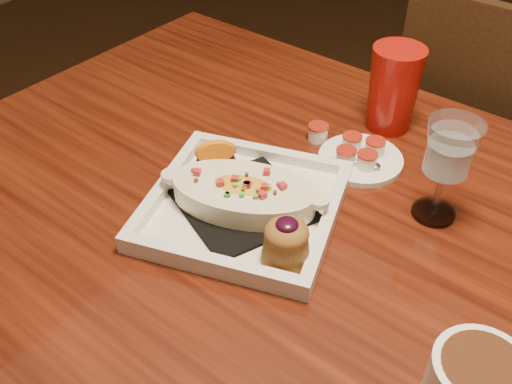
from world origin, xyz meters
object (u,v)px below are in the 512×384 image
Objects in this scene: plate at (247,203)px; goblet at (449,154)px; chair_far at (483,166)px; red_tumbler at (393,89)px; table at (352,285)px; saucer at (359,157)px.

goblet reaches higher than plate.
chair_far is 0.76m from plate.
chair_far is 6.07× the size of red_tumbler.
plate is at bearing -159.76° from table.
saucer is at bearing 78.30° from chair_far.
plate is 0.29m from goblet.
saucer is at bearing 164.68° from goblet.
plate reaches higher than saucer.
red_tumbler is at bearing 96.99° from saucer.
table is at bearing -115.88° from goblet.
table is 10.58× the size of saucer.
red_tumbler reaches higher than saucer.
goblet is 1.06× the size of red_tumbler.
plate is 2.49× the size of saucer.
red_tumbler is (0.05, 0.35, 0.05)m from plate.
table is 9.20× the size of goblet.
saucer is (-0.10, 0.16, 0.11)m from table.
goblet is (0.06, -0.51, 0.36)m from chair_far.
goblet is (0.22, 0.18, 0.09)m from plate.
plate is at bearing -97.62° from red_tumbler.
plate is at bearing 76.95° from chair_far.
goblet is at bearing -15.32° from saucer.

